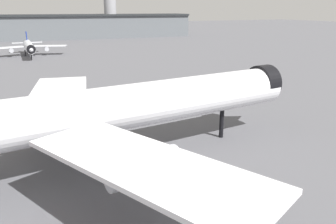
% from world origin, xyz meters
% --- Properties ---
extents(ground, '(900.00, 900.00, 0.00)m').
position_xyz_m(ground, '(0.00, 0.00, 0.00)').
color(ground, '#56565B').
extents(airliner_near_gate, '(58.82, 53.44, 16.22)m').
position_xyz_m(airliner_near_gate, '(-1.17, 1.58, 7.15)').
color(airliner_near_gate, white).
rests_on(airliner_near_gate, ground).
extents(airliner_far_taxiway, '(31.44, 34.34, 9.35)m').
position_xyz_m(airliner_far_taxiway, '(-3.89, 114.92, 4.12)').
color(airliner_far_taxiway, silver).
rests_on(airliner_far_taxiway, ground).
extents(terminal_building, '(230.37, 39.80, 30.66)m').
position_xyz_m(terminal_building, '(-4.65, 199.38, 7.99)').
color(terminal_building, slate).
rests_on(terminal_building, ground).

